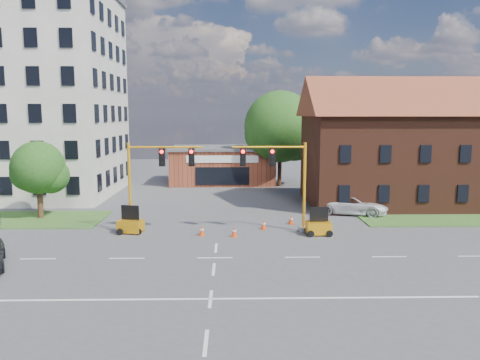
{
  "coord_description": "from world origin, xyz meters",
  "views": [
    {
      "loc": [
        0.9,
        -25.75,
        8.06
      ],
      "look_at": [
        1.63,
        10.0,
        3.08
      ],
      "focal_mm": 35.0,
      "sensor_mm": 36.0,
      "label": 1
    }
  ],
  "objects_px": {
    "signal_mast_west": "(154,176)",
    "signal_mast_east": "(281,176)",
    "trailer_east": "(319,227)",
    "pickup_white": "(353,205)",
    "trailer_west": "(131,225)"
  },
  "relations": [
    {
      "from": "signal_mast_west",
      "to": "signal_mast_east",
      "type": "height_order",
      "value": "same"
    },
    {
      "from": "pickup_white",
      "to": "trailer_west",
      "type": "bearing_deg",
      "value": 127.06
    },
    {
      "from": "signal_mast_west",
      "to": "pickup_white",
      "type": "bearing_deg",
      "value": 20.22
    },
    {
      "from": "signal_mast_west",
      "to": "trailer_west",
      "type": "relative_size",
      "value": 3.35
    },
    {
      "from": "signal_mast_east",
      "to": "trailer_east",
      "type": "distance_m",
      "value": 4.3
    },
    {
      "from": "signal_mast_west",
      "to": "trailer_east",
      "type": "xyz_separation_m",
      "value": [
        11.21,
        -1.0,
        -3.34
      ]
    },
    {
      "from": "trailer_west",
      "to": "signal_mast_west",
      "type": "bearing_deg",
      "value": 20.0
    },
    {
      "from": "pickup_white",
      "to": "signal_mast_east",
      "type": "bearing_deg",
      "value": 148.62
    },
    {
      "from": "signal_mast_west",
      "to": "pickup_white",
      "type": "relative_size",
      "value": 1.11
    },
    {
      "from": "signal_mast_west",
      "to": "trailer_east",
      "type": "height_order",
      "value": "signal_mast_west"
    },
    {
      "from": "trailer_east",
      "to": "pickup_white",
      "type": "xyz_separation_m",
      "value": [
        4.04,
        6.62,
        0.2
      ]
    },
    {
      "from": "trailer_east",
      "to": "trailer_west",
      "type": "bearing_deg",
      "value": 175.5
    },
    {
      "from": "signal_mast_west",
      "to": "trailer_east",
      "type": "relative_size",
      "value": 3.37
    },
    {
      "from": "signal_mast_west",
      "to": "signal_mast_east",
      "type": "bearing_deg",
      "value": 0.0
    },
    {
      "from": "signal_mast_west",
      "to": "trailer_west",
      "type": "bearing_deg",
      "value": -172.13
    }
  ]
}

